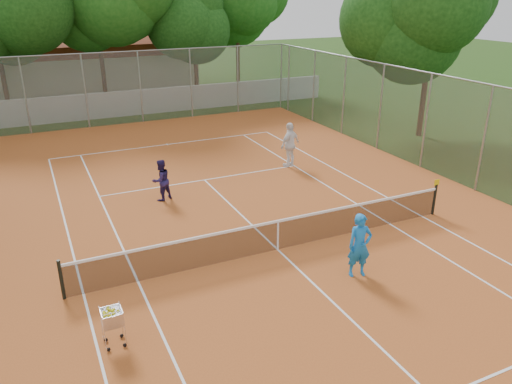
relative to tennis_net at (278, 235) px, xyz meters
name	(u,v)px	position (x,y,z in m)	size (l,w,h in m)	color
ground	(278,250)	(0.00, 0.00, -0.51)	(120.00, 120.00, 0.00)	#1B360E
court_pad	(278,250)	(0.00, 0.00, -0.50)	(18.00, 34.00, 0.02)	#AD5521
court_lines	(278,250)	(0.00, 0.00, -0.49)	(10.98, 23.78, 0.01)	white
tennis_net	(278,235)	(0.00, 0.00, 0.00)	(11.88, 0.10, 0.98)	black
perimeter_fence	(279,187)	(0.00, 0.00, 1.49)	(18.00, 34.00, 4.00)	slate
boundary_wall	(135,103)	(0.00, 19.00, 0.24)	(26.00, 0.30, 1.50)	silver
clubhouse	(77,61)	(-2.00, 29.00, 1.69)	(16.40, 9.00, 4.40)	beige
tropical_trees	(118,26)	(0.00, 22.00, 4.49)	(29.00, 19.00, 10.00)	#10380E
player_near	(360,246)	(1.30, -2.13, 0.39)	(0.64, 0.42, 1.76)	blue
player_far_left	(161,180)	(-2.07, 5.13, 0.27)	(0.74, 0.57, 1.52)	#231A4E
player_far_right	(290,145)	(3.93, 6.49, 0.47)	(1.13, 0.47, 1.92)	white
ball_hopper	(113,326)	(-5.11, -2.28, -0.02)	(0.46, 0.46, 0.95)	silver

